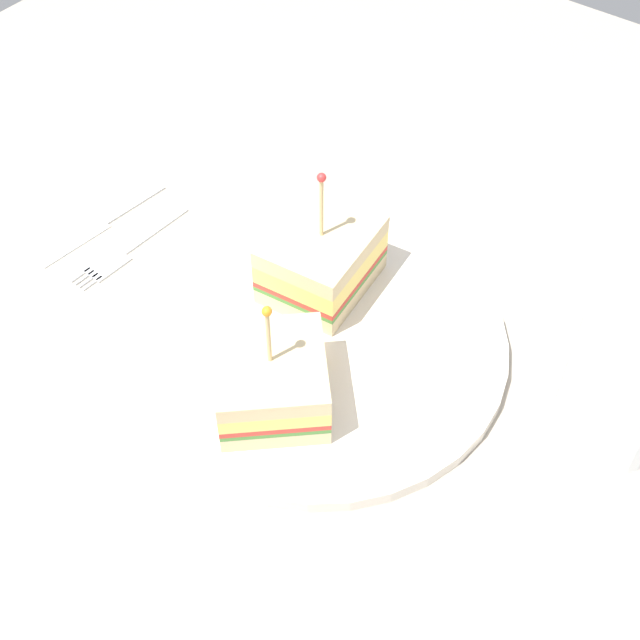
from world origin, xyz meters
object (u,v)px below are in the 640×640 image
at_px(knife, 95,228).
at_px(plate, 320,342).
at_px(drink_glass, 624,384).
at_px(fork, 121,254).
at_px(sandwich_half_front, 321,260).
at_px(sandwich_half_back, 272,381).

bearing_deg(knife, plate, 93.01).
bearing_deg(drink_glass, knife, -80.18).
distance_m(fork, knife, 0.04).
relative_size(sandwich_half_front, sandwich_half_back, 1.03).
height_order(plate, sandwich_half_back, sandwich_half_back).
xyz_separation_m(plate, sandwich_half_back, (0.07, 0.01, 0.03)).
xyz_separation_m(sandwich_half_front, fork, (0.07, -0.16, -0.04)).
height_order(plate, knife, plate).
height_order(fork, knife, same).
bearing_deg(plate, knife, -86.99).
xyz_separation_m(plate, fork, (0.02, -0.20, -0.00)).
bearing_deg(sandwich_half_back, knife, -102.86).
bearing_deg(plate, fork, -83.54).
bearing_deg(sandwich_half_front, knife, -74.08).
bearing_deg(drink_glass, plate, -72.80).
height_order(sandwich_half_front, sandwich_half_back, sandwich_half_front).
xyz_separation_m(sandwich_half_front, knife, (0.06, -0.20, -0.04)).
height_order(sandwich_half_back, fork, sandwich_half_back).
relative_size(sandwich_half_back, drink_glass, 0.96).
bearing_deg(knife, drink_glass, 99.82).
bearing_deg(sandwich_half_back, plate, -172.33).
distance_m(sandwich_half_front, fork, 0.18).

